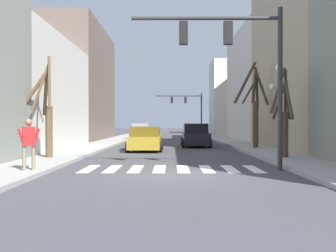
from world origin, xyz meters
The scene contains 15 objects.
ground_plane centered at (0.00, 0.00, 0.00)m, with size 240.00×240.00×0.00m, color #424247.
sidewalk_left centered at (-5.50, 0.00, 0.07)m, with size 2.43×90.00×0.15m.
building_row_left centered at (-9.71, 13.77, 5.19)m, with size 6.00×39.54×11.63m.
building_row_right centered at (9.71, 23.40, 5.62)m, with size 6.00×62.01×13.59m.
crosswalk_stripes centered at (0.00, 1.95, 0.00)m, with size 6.75×2.60×0.01m.
traffic_signal_near centered at (2.47, 1.51, 4.33)m, with size 5.60×0.28×6.04m.
traffic_signal_far centered at (2.25, 39.04, 4.17)m, with size 6.14×0.28×5.77m.
street_lamp_right_corner centered at (5.27, 6.15, 3.32)m, with size 0.95×0.36×4.49m.
car_parked_right_far centered at (1.82, 16.34, 0.80)m, with size 2.13×4.89×1.72m.
car_parked_left_near centered at (-1.63, 11.90, 0.72)m, with size 2.18×4.74×1.53m.
car_driving_away_lane centered at (-3.11, 27.37, 0.81)m, with size 2.10×4.64×1.73m.
pedestrian_on_right_sidewalk centered at (-4.85, 0.23, 1.19)m, with size 0.72×0.40×1.75m.
street_tree_right_mid centered at (-5.91, 5.37, 2.32)m, with size 1.69×2.82×4.75m.
street_tree_right_far centered at (5.51, 12.91, 2.94)m, with size 2.36×2.49×5.66m.
street_tree_left_far centered at (5.35, 5.52, 2.22)m, with size 1.62×2.55×4.24m.
Camera 1 is at (-0.01, -13.06, 1.76)m, focal length 42.00 mm.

